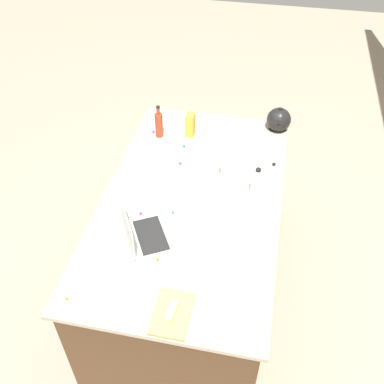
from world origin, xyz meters
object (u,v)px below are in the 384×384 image
kettle (279,120)px  ramekin_small (248,216)px  candy_bag (190,125)px  laptop (142,234)px  bottle_soy (159,124)px  ramekin_medium (207,157)px  kitchen_timer (273,168)px  bottle_vinegar (256,185)px  mixing_bowl_large (238,169)px  butter_stick_left (171,312)px  cutting_board (172,313)px

kettle → ramekin_small: (0.99, -0.11, -0.05)m
candy_bag → laptop: bearing=-2.9°
bottle_soy → ramekin_medium: bearing=63.0°
kitchen_timer → candy_bag: 0.71m
ramekin_medium → kettle: bearing=135.3°
ramekin_small → bottle_vinegar: bearing=174.7°
mixing_bowl_large → butter_stick_left: bearing=-9.2°
ramekin_small → ramekin_medium: (-0.53, -0.34, -0.01)m
butter_stick_left → laptop: bearing=-148.2°
kettle → bottle_soy: bearing=-72.7°
laptop → bottle_soy: bearing=-170.7°
bottle_vinegar → butter_stick_left: 1.01m
ramekin_small → bottle_soy: bearing=-134.7°
kitchen_timer → bottle_soy: bearing=-106.9°
kettle → cutting_board: 1.75m
kettle → kitchen_timer: 0.52m
kettle → cutting_board: size_ratio=0.80×
bottle_vinegar → candy_bag: (-0.56, -0.54, 0.00)m
laptop → mixing_bowl_large: (-0.66, 0.46, 0.01)m
bottle_vinegar → ramekin_small: bottle_vinegar is taller
ramekin_medium → ramekin_small: bearing=33.1°
mixing_bowl_large → bottle_soy: size_ratio=0.96×
laptop → kitchen_timer: 1.01m
laptop → cutting_board: (0.44, 0.28, -0.04)m
cutting_board → butter_stick_left: 0.03m
cutting_board → ramekin_small: bearing=157.8°
mixing_bowl_large → bottle_vinegar: (0.16, 0.13, 0.03)m
bottle_soy → ramekin_medium: bottle_soy is taller
kitchen_timer → cutting_board: bearing=-18.9°
ramekin_medium → bottle_vinegar: bearing=50.9°
kettle → ramekin_medium: kettle is taller
laptop → cutting_board: bearing=32.2°
ramekin_medium → kitchen_timer: size_ratio=0.96×
bottle_vinegar → cutting_board: bottle_vinegar is taller
butter_stick_left → ramekin_medium: (-1.25, -0.05, -0.02)m
cutting_board → ramekin_medium: size_ratio=3.61×
laptop → ramekin_small: (-0.28, 0.57, -0.02)m
candy_bag → ramekin_medium: bearing=33.1°
mixing_bowl_large → bottle_soy: (-0.34, -0.62, 0.05)m
laptop → bottle_soy: (-1.00, -0.16, 0.05)m
cutting_board → ramekin_medium: 1.24m
mixing_bowl_large → kettle: kettle is taller
laptop → candy_bag: size_ratio=2.23×
bottle_soy → laptop: bearing=9.3°
bottle_soy → kettle: 0.89m
laptop → bottle_vinegar: size_ratio=1.82×
cutting_board → bottle_vinegar: bearing=161.7°
laptop → butter_stick_left: laptop is taller
laptop → bottle_soy: 1.02m
mixing_bowl_large → ramekin_small: 0.40m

